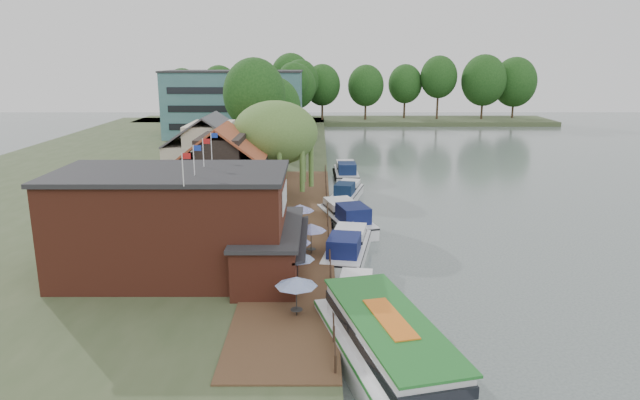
{
  "coord_description": "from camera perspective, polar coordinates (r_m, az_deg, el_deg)",
  "views": [
    {
      "loc": [
        -6.04,
        -38.06,
        15.52
      ],
      "look_at": [
        -6.0,
        12.0,
        3.0
      ],
      "focal_mm": 32.0,
      "sensor_mm": 36.0,
      "label": 1
    }
  ],
  "objects": [
    {
      "name": "umbrella_3",
      "position": [
        42.97,
        -0.9,
        -3.9
      ],
      "size": [
        2.32,
        2.32,
        2.38
      ],
      "primitive_type": null,
      "color": "navy",
      "rests_on": "quay_deck"
    },
    {
      "name": "umbrella_4",
      "position": [
        44.38,
        -2.71,
        -3.32
      ],
      "size": [
        2.01,
        2.01,
        2.38
      ],
      "primitive_type": null,
      "color": "#1F1B94",
      "rests_on": "quay_deck"
    },
    {
      "name": "umbrella_5",
      "position": [
        48.47,
        -2.0,
        -1.81
      ],
      "size": [
        2.43,
        2.43,
        2.38
      ],
      "primitive_type": null,
      "color": "navy",
      "rests_on": "quay_deck"
    },
    {
      "name": "quay_deck",
      "position": [
        50.23,
        -2.28,
        -2.71
      ],
      "size": [
        6.0,
        50.0,
        0.1
      ],
      "primitive_type": "cube",
      "color": "#47301E",
      "rests_on": "land_bank"
    },
    {
      "name": "bank_tree_3",
      "position": [
        116.78,
        -2.69,
        10.26
      ],
      "size": [
        6.35,
        6.35,
        13.71
      ],
      "primitive_type": null,
      "color": "#143811",
      "rests_on": "land_bank"
    },
    {
      "name": "cruiser_4",
      "position": [
        75.13,
        2.63,
        3.06
      ],
      "size": [
        3.4,
        10.11,
        2.45
      ],
      "primitive_type": null,
      "rotation": [
        0.0,
        0.0,
        0.01
      ],
      "color": "silver",
      "rests_on": "ground"
    },
    {
      "name": "umbrella_2",
      "position": [
        40.22,
        -2.55,
        -5.18
      ],
      "size": [
        2.38,
        2.38,
        2.38
      ],
      "primitive_type": null,
      "color": "navy",
      "rests_on": "quay_deck"
    },
    {
      "name": "pub",
      "position": [
        39.43,
        -11.7,
        -2.26
      ],
      "size": [
        20.0,
        11.0,
        7.3
      ],
      "primitive_type": null,
      "color": "maroon",
      "rests_on": "land_bank"
    },
    {
      "name": "cottage_b",
      "position": [
        64.03,
        -10.85,
        4.56
      ],
      "size": [
        9.6,
        8.6,
        8.5
      ],
      "primitive_type": null,
      "color": "beige",
      "rests_on": "land_bank"
    },
    {
      "name": "cruiser_2",
      "position": [
        53.39,
        2.62,
        -1.4
      ],
      "size": [
        6.23,
        11.27,
        2.63
      ],
      "primitive_type": null,
      "rotation": [
        0.0,
        0.0,
        0.27
      ],
      "color": "white",
      "rests_on": "ground"
    },
    {
      "name": "bank_tree_2",
      "position": [
        95.11,
        -6.6,
        9.0
      ],
      "size": [
        6.28,
        6.28,
        12.64
      ],
      "primitive_type": null,
      "color": "#143811",
      "rests_on": "land_bank"
    },
    {
      "name": "bank_tree_5",
      "position": [
        130.95,
        -2.0,
        10.78
      ],
      "size": [
        8.31,
        8.31,
        14.2
      ],
      "primitive_type": null,
      "color": "#143811",
      "rests_on": "land_bank"
    },
    {
      "name": "cottage_a",
      "position": [
        53.81,
        -9.64,
        2.84
      ],
      "size": [
        8.6,
        7.6,
        8.5
      ],
      "primitive_type": null,
      "color": "black",
      "rests_on": "land_bank"
    },
    {
      "name": "bank_tree_4",
      "position": [
        125.75,
        -2.4,
        10.47
      ],
      "size": [
        8.51,
        8.51,
        13.45
      ],
      "primitive_type": null,
      "color": "#143811",
      "rests_on": "land_bank"
    },
    {
      "name": "cruiser_0",
      "position": [
        36.35,
        3.49,
        -9.42
      ],
      "size": [
        3.98,
        9.22,
        2.12
      ],
      "primitive_type": null,
      "rotation": [
        0.0,
        0.0,
        -0.13
      ],
      "color": "silver",
      "rests_on": "ground"
    },
    {
      "name": "land_bank",
      "position": [
        78.34,
        -17.87,
        2.3
      ],
      "size": [
        50.0,
        140.0,
        1.0
      ],
      "primitive_type": "cube",
      "color": "#384728",
      "rests_on": "ground"
    },
    {
      "name": "cruiser_3",
      "position": [
        64.35,
        2.75,
        1.05
      ],
      "size": [
        4.89,
        9.38,
        2.13
      ],
      "primitive_type": null,
      "rotation": [
        0.0,
        0.0,
        -0.23
      ],
      "color": "white",
      "rests_on": "ground"
    },
    {
      "name": "umbrella_0",
      "position": [
        33.02,
        -2.38,
        -9.59
      ],
      "size": [
        2.46,
        2.46,
        2.38
      ],
      "primitive_type": null,
      "color": "navy",
      "rests_on": "quay_deck"
    },
    {
      "name": "bank_tree_0",
      "position": [
        79.14,
        -6.54,
        8.72
      ],
      "size": [
        8.46,
        8.46,
        14.62
      ],
      "primitive_type": null,
      "color": "#143811",
      "rests_on": "land_bank"
    },
    {
      "name": "cottage_c",
      "position": [
        72.24,
        -6.41,
        5.78
      ],
      "size": [
        7.6,
        7.6,
        8.5
      ],
      "primitive_type": null,
      "color": "black",
      "rests_on": "land_bank"
    },
    {
      "name": "cruiser_1",
      "position": [
        45.08,
        2.75,
        -4.42
      ],
      "size": [
        5.07,
        10.7,
        2.51
      ],
      "primitive_type": null,
      "rotation": [
        0.0,
        0.0,
        -0.18
      ],
      "color": "white",
      "rests_on": "ground"
    },
    {
      "name": "bank_tree_1",
      "position": [
        87.94,
        -4.61,
        8.38
      ],
      "size": [
        8.19,
        8.19,
        11.83
      ],
      "primitive_type": null,
      "color": "#143811",
      "rests_on": "land_bank"
    },
    {
      "name": "quay_rail",
      "position": [
        50.55,
        0.8,
        -2.06
      ],
      "size": [
        0.2,
        49.0,
        1.0
      ],
      "primitive_type": null,
      "color": "black",
      "rests_on": "land_bank"
    },
    {
      "name": "tour_boat",
      "position": [
        28.36,
        7.46,
        -15.26
      ],
      "size": [
        8.0,
        16.11,
        3.39
      ],
      "primitive_type": null,
      "rotation": [
        0.0,
        0.0,
        0.25
      ],
      "color": "silver",
      "rests_on": "ground"
    },
    {
      "name": "swan",
      "position": [
        29.18,
        8.28,
        -17.74
      ],
      "size": [
        0.44,
        0.44,
        0.44
      ],
      "primitive_type": "sphere",
      "color": "white",
      "rests_on": "ground"
    },
    {
      "name": "willow",
      "position": [
        57.98,
        -4.47,
        4.76
      ],
      "size": [
        8.6,
        8.6,
        10.43
      ],
      "primitive_type": null,
      "color": "#476B2D",
      "rests_on": "land_bank"
    },
    {
      "name": "umbrella_1",
      "position": [
        37.06,
        -2.25,
        -6.89
      ],
      "size": [
        2.23,
        2.23,
        2.38
      ],
      "primitive_type": null,
      "color": "navy",
      "rests_on": "quay_deck"
    },
    {
      "name": "hotel_block",
      "position": [
        109.55,
        -8.54,
        9.51
      ],
      "size": [
        25.4,
        12.4,
        12.3
      ],
      "primitive_type": null,
      "color": "#38666B",
      "rests_on": "land_bank"
    },
    {
      "name": "ground",
      "position": [
        41.54,
        8.4,
        -8.05
      ],
      "size": [
        260.0,
        260.0,
        0.0
      ],
      "primitive_type": "plane",
      "color": "#4A5554",
      "rests_on": "ground"
    }
  ]
}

